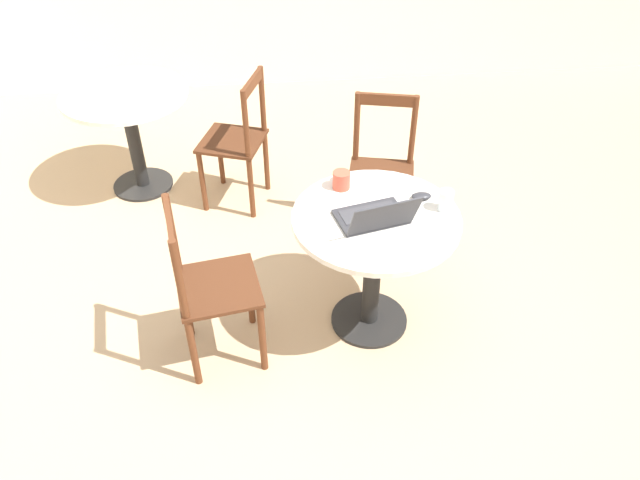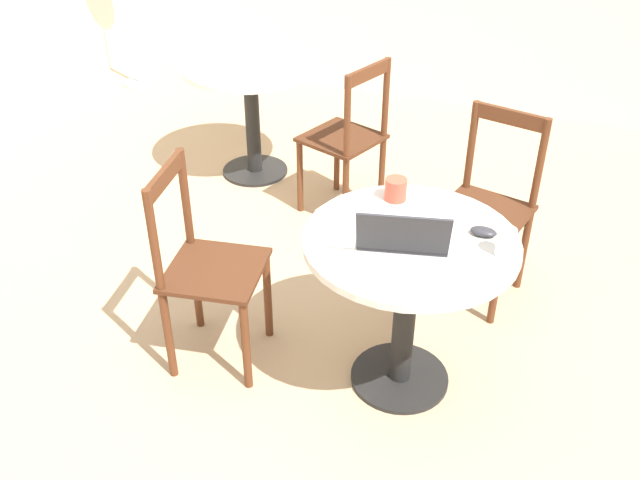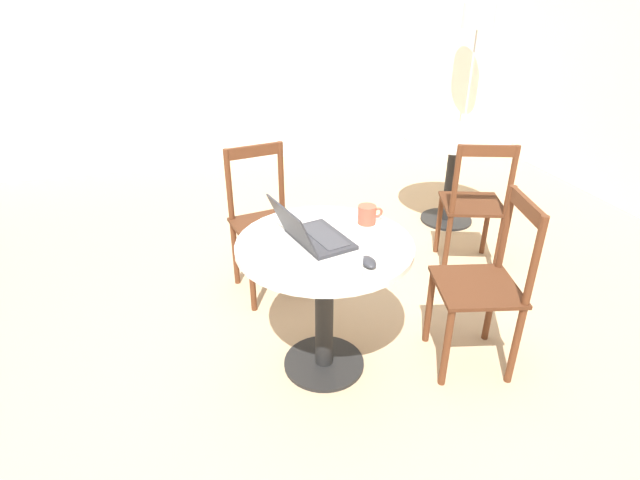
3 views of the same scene
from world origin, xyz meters
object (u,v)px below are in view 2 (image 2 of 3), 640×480
(chair_near_right, at_px, (487,210))
(chair_mid_front, at_px, (348,141))
(mug, at_px, (396,189))
(cafe_table_near, at_px, (408,274))
(chair_near_back, at_px, (206,270))
(drinking_glass, at_px, (506,242))
(cafe_table_mid, at_px, (251,90))
(laptop, at_px, (403,235))
(mouse, at_px, (483,232))

(chair_near_right, height_order, chair_mid_front, same)
(mug, bearing_deg, cafe_table_near, -152.17)
(cafe_table_near, height_order, chair_near_back, chair_near_back)
(drinking_glass, bearing_deg, cafe_table_mid, 49.91)
(chair_near_back, bearing_deg, laptop, -84.24)
(laptop, bearing_deg, chair_mid_front, 27.22)
(mug, bearing_deg, cafe_table_mid, 45.88)
(chair_near_back, xyz_separation_m, mug, (0.40, -0.68, 0.31))
(cafe_table_near, xyz_separation_m, drinking_glass, (0.02, -0.34, 0.22))
(chair_mid_front, xyz_separation_m, mug, (-0.97, -0.54, 0.31))
(mouse, distance_m, drinking_glass, 0.14)
(cafe_table_mid, bearing_deg, cafe_table_near, -136.69)
(mug, height_order, drinking_glass, drinking_glass)
(cafe_table_mid, bearing_deg, laptop, -138.14)
(laptop, bearing_deg, cafe_table_near, -17.32)
(chair_mid_front, height_order, drinking_glass, chair_mid_front)
(laptop, height_order, mug, laptop)
(chair_near_back, xyz_separation_m, mouse, (0.26, -1.07, 0.28))
(laptop, height_order, drinking_glass, laptop)
(mouse, bearing_deg, chair_near_back, 103.57)
(mug, relative_size, drinking_glass, 1.19)
(chair_mid_front, distance_m, mug, 1.16)
(chair_near_back, height_order, chair_mid_front, same)
(chair_mid_front, distance_m, mouse, 1.47)
(drinking_glass, bearing_deg, cafe_table_near, 93.22)
(chair_near_right, bearing_deg, chair_mid_front, 61.77)
(cafe_table_near, relative_size, mouse, 8.21)
(laptop, bearing_deg, chair_near_right, -13.55)
(chair_near_back, distance_m, mug, 0.85)
(cafe_table_near, height_order, drinking_glass, drinking_glass)
(mouse, relative_size, mug, 0.78)
(laptop, distance_m, mouse, 0.32)
(chair_near_back, bearing_deg, chair_near_right, -47.87)
(cafe_table_near, height_order, mug, mug)
(cafe_table_near, bearing_deg, drinking_glass, -86.78)
(chair_near_right, distance_m, mug, 0.68)
(mouse, distance_m, mug, 0.41)
(laptop, relative_size, mouse, 3.88)
(cafe_table_mid, height_order, laptop, laptop)
(cafe_table_mid, height_order, chair_near_right, chair_near_right)
(chair_near_back, bearing_deg, cafe_table_mid, 19.49)
(chair_near_right, distance_m, mouse, 0.71)
(chair_mid_front, distance_m, drinking_glass, 1.62)
(chair_near_back, distance_m, drinking_glass, 1.21)
(laptop, relative_size, mug, 3.04)
(cafe_table_mid, xyz_separation_m, mug, (-1.22, -1.26, 0.21))
(chair_near_right, relative_size, chair_mid_front, 1.00)
(cafe_table_near, bearing_deg, laptop, 162.68)
(cafe_table_near, relative_size, drinking_glass, 7.66)
(mouse, bearing_deg, laptop, 123.75)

